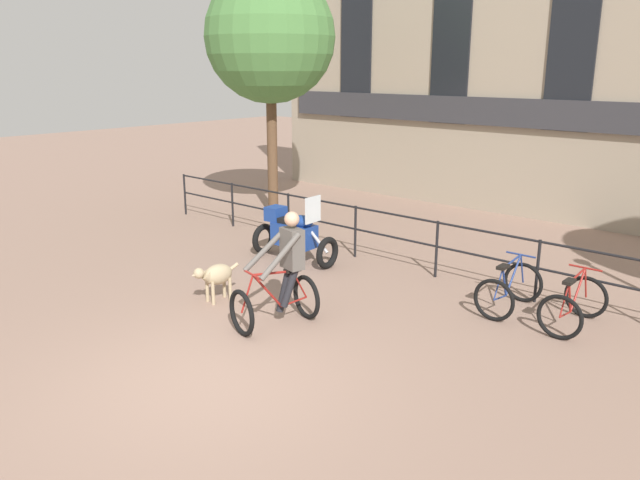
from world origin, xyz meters
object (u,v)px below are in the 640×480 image
object	(u,v)px
parked_bicycle_near_lamp	(509,289)
dog	(216,275)
parked_motorcycle	(293,233)
parked_bicycle_mid_left	(573,305)
cyclist_with_bike	(283,276)

from	to	relation	value
parked_bicycle_near_lamp	dog	bearing A→B (deg)	35.84
parked_motorcycle	parked_bicycle_mid_left	world-z (taller)	parked_motorcycle
parked_bicycle_mid_left	parked_bicycle_near_lamp	bearing A→B (deg)	-0.57
dog	parked_bicycle_mid_left	world-z (taller)	parked_bicycle_mid_left
parked_bicycle_near_lamp	parked_motorcycle	bearing A→B (deg)	3.66
cyclist_with_bike	parked_bicycle_near_lamp	distance (m)	3.56
dog	parked_motorcycle	world-z (taller)	parked_motorcycle
cyclist_with_bike	dog	world-z (taller)	cyclist_with_bike
cyclist_with_bike	parked_bicycle_near_lamp	world-z (taller)	cyclist_with_bike
cyclist_with_bike	parked_bicycle_mid_left	xyz separation A→B (m)	(3.25, 2.72, -0.41)
cyclist_with_bike	parked_bicycle_mid_left	size ratio (longest dim) A/B	1.52
dog	parked_bicycle_near_lamp	size ratio (longest dim) A/B	0.77
dog	parked_bicycle_near_lamp	xyz separation A→B (m)	(3.72, 2.78, -0.09)
dog	parked_bicycle_mid_left	size ratio (longest dim) A/B	0.78
dog	parked_bicycle_mid_left	bearing A→B (deg)	39.03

